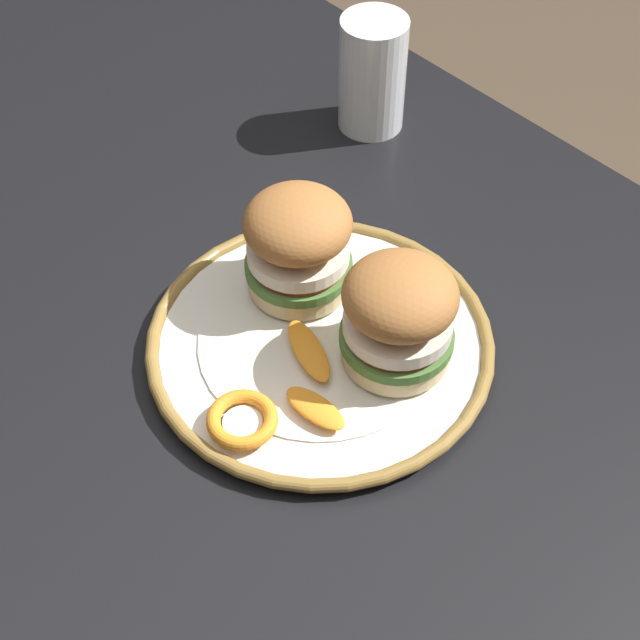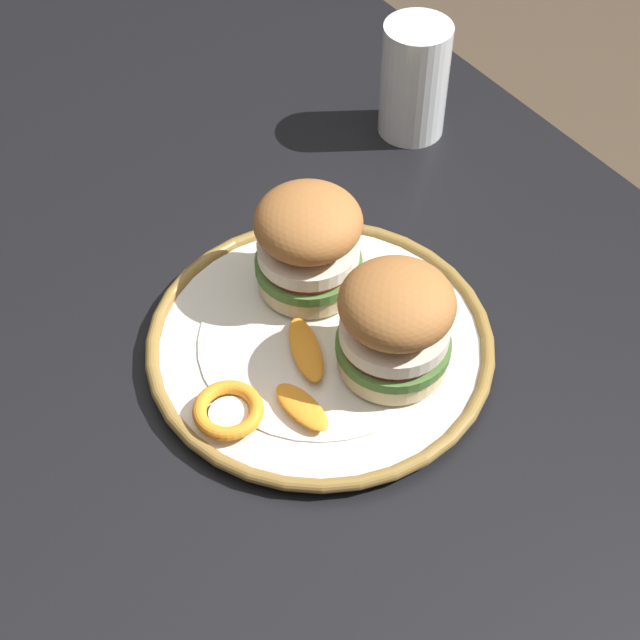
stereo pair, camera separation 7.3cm
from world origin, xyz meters
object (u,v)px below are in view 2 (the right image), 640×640
at_px(sandwich_half_right, 395,323).
at_px(drinking_glass, 414,87).
at_px(sandwich_half_left, 308,242).
at_px(dining_table, 253,402).
at_px(dinner_plate, 320,343).

height_order(sandwich_half_right, drinking_glass, drinking_glass).
xyz_separation_m(sandwich_half_left, sandwich_half_right, (0.12, 0.01, 0.00)).
distance_m(dining_table, sandwich_half_left, 0.18).
height_order(dining_table, sandwich_half_right, sandwich_half_right).
distance_m(sandwich_half_left, drinking_glass, 0.27).
relative_size(sandwich_half_right, drinking_glass, 0.79).
distance_m(dining_table, dinner_plate, 0.13).
height_order(dining_table, dinner_plate, dinner_plate).
bearing_deg(sandwich_half_right, sandwich_half_left, -177.11).
relative_size(dinner_plate, sandwich_half_left, 3.04).
bearing_deg(dinner_plate, sandwich_half_right, 31.24).
distance_m(sandwich_half_right, drinking_glass, 0.34).
bearing_deg(dinner_plate, sandwich_half_left, 154.55).
bearing_deg(dining_table, sandwich_half_left, 97.32).
xyz_separation_m(dinner_plate, sandwich_half_right, (0.06, 0.03, 0.06)).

